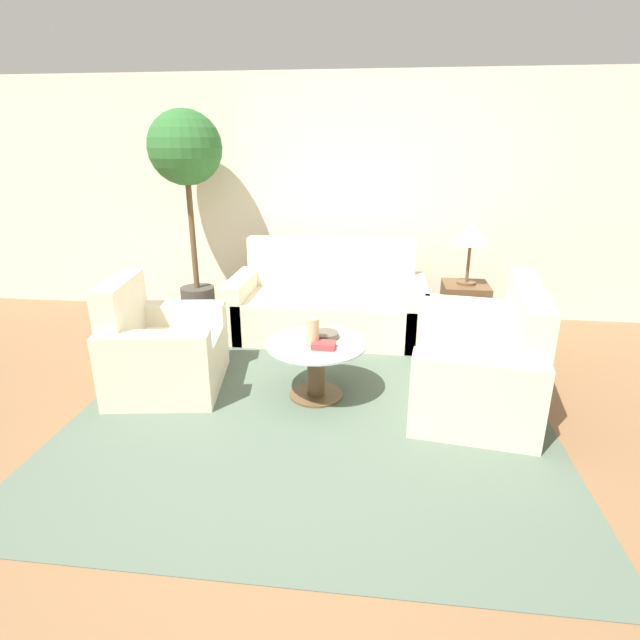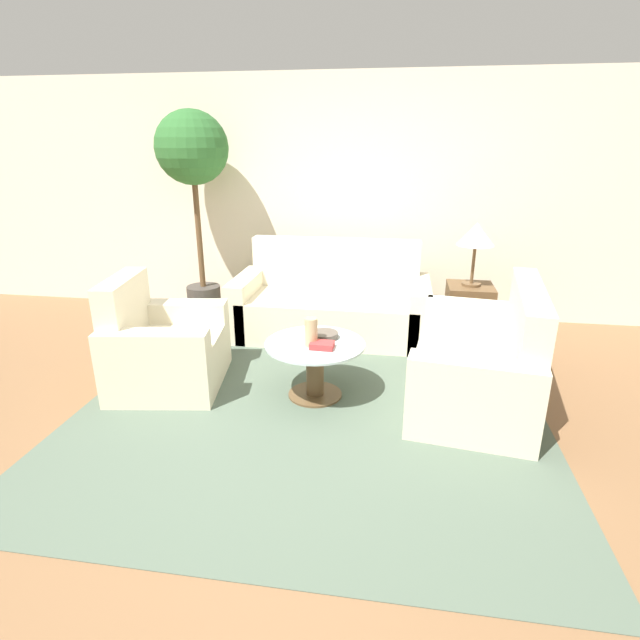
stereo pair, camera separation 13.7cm
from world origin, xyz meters
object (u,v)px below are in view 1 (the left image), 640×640
(coffee_table, at_px, (316,362))
(table_lamp, at_px, (471,235))
(bowl, at_px, (325,335))
(book_stack, at_px, (324,345))
(potted_plant, at_px, (187,167))
(armchair, at_px, (160,353))
(loveseat, at_px, (484,363))
(vase, at_px, (313,332))
(sofa_main, at_px, (328,306))

(coffee_table, distance_m, table_lamp, 2.02)
(bowl, bearing_deg, book_stack, -87.06)
(table_lamp, xyz_separation_m, bowl, (-1.25, -1.21, -0.60))
(potted_plant, bearing_deg, bowl, -43.31)
(armchair, height_order, coffee_table, armchair)
(armchair, relative_size, table_lamp, 1.72)
(loveseat, height_order, vase, loveseat)
(sofa_main, distance_m, loveseat, 1.86)
(coffee_table, relative_size, potted_plant, 0.35)
(potted_plant, distance_m, bowl, 2.49)
(book_stack, bearing_deg, loveseat, 13.54)
(loveseat, distance_m, table_lamp, 1.42)
(vase, xyz_separation_m, book_stack, (0.09, -0.04, -0.09))
(sofa_main, relative_size, loveseat, 1.24)
(table_lamp, bearing_deg, bowl, -135.79)
(sofa_main, bearing_deg, loveseat, -43.28)
(coffee_table, bearing_deg, potted_plant, 133.55)
(potted_plant, height_order, book_stack, potted_plant)
(book_stack, bearing_deg, coffee_table, 128.89)
(table_lamp, bearing_deg, potted_plant, 174.11)
(potted_plant, bearing_deg, vase, -47.74)
(armchair, xyz_separation_m, table_lamp, (2.59, 1.31, 0.78))
(armchair, bearing_deg, table_lamp, -71.75)
(armchair, relative_size, potted_plant, 0.47)
(table_lamp, xyz_separation_m, potted_plant, (-2.85, 0.29, 0.58))
(book_stack, bearing_deg, table_lamp, 51.64)
(loveseat, bearing_deg, potted_plant, -109.78)
(coffee_table, xyz_separation_m, table_lamp, (1.31, 1.33, 0.78))
(coffee_table, bearing_deg, table_lamp, 45.43)
(table_lamp, distance_m, vase, 1.98)
(coffee_table, distance_m, potted_plant, 2.62)
(sofa_main, bearing_deg, book_stack, -85.12)
(armchair, height_order, loveseat, loveseat)
(armchair, height_order, book_stack, armchair)
(armchair, xyz_separation_m, book_stack, (1.35, -0.11, 0.18))
(loveseat, bearing_deg, table_lamp, -172.89)
(armchair, height_order, vase, armchair)
(vase, distance_m, book_stack, 0.13)
(coffee_table, xyz_separation_m, potted_plant, (-1.54, 1.62, 1.37))
(potted_plant, bearing_deg, loveseat, -27.59)
(coffee_table, bearing_deg, vase, -109.93)
(armchair, relative_size, vase, 4.75)
(loveseat, relative_size, bowl, 7.54)
(sofa_main, xyz_separation_m, vase, (0.04, -1.47, 0.27))
(loveseat, xyz_separation_m, potted_plant, (-2.83, 1.48, 1.36))
(book_stack, bearing_deg, vase, 157.82)
(sofa_main, distance_m, table_lamp, 1.58)
(sofa_main, xyz_separation_m, loveseat, (1.35, -1.27, -0.00))
(sofa_main, relative_size, bowl, 9.33)
(table_lamp, height_order, vase, table_lamp)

